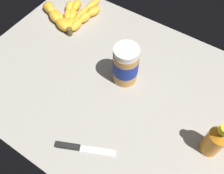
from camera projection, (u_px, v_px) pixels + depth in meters
The scene contains 5 objects.
ground_plane at pixel (114, 87), 82.91cm from camera, with size 95.84×68.18×4.24cm, color gray.
banana_bunch at pixel (69, 16), 97.01cm from camera, with size 22.72×23.61×3.60cm.
peanut_butter_jar at pixel (126, 65), 76.73cm from camera, with size 8.23×8.23×14.05cm.
honey_bottle at pixel (216, 140), 63.87cm from camera, with size 5.30×5.30×13.76cm.
butter_knife at pixel (80, 148), 68.57cm from camera, with size 16.21×8.72×1.20cm.
Camera 1 is at (24.65, -38.39, 67.11)cm, focal length 39.32 mm.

